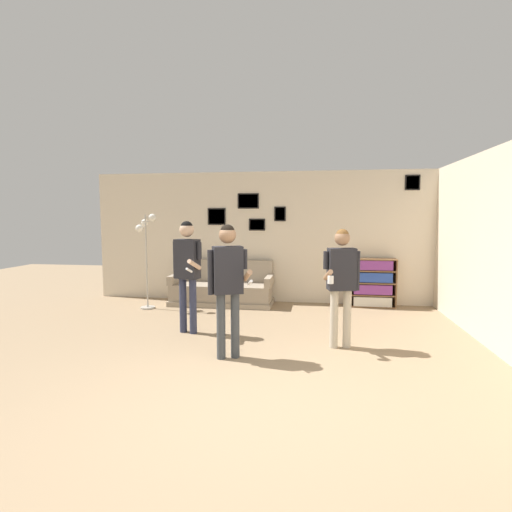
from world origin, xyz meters
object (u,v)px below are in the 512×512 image
object	(u,v)px
bookshelf	(372,283)
person_player_foreground_center	(228,277)
couch	(222,290)
floor_lamp	(146,242)
person_watcher_holding_cup	(341,276)
person_player_foreground_left	(187,264)

from	to	relation	value
bookshelf	person_player_foreground_center	distance (m)	3.96
couch	floor_lamp	size ratio (longest dim) A/B	1.12
floor_lamp	person_player_foreground_center	distance (m)	3.27
floor_lamp	couch	bearing A→B (deg)	24.39
couch	bookshelf	xyz separation A→B (m)	(2.99, 0.20, 0.19)
couch	bookshelf	bearing A→B (deg)	3.78
floor_lamp	person_watcher_holding_cup	bearing A→B (deg)	-27.07
couch	floor_lamp	distance (m)	1.78
bookshelf	person_watcher_holding_cup	xyz separation A→B (m)	(-0.77, -2.63, 0.51)
person_player_foreground_left	person_watcher_holding_cup	distance (m)	2.30
person_player_foreground_left	person_watcher_holding_cup	bearing A→B (deg)	-9.08
couch	person_player_foreground_left	xyz separation A→B (m)	(-0.05, -2.07, 0.77)
person_player_foreground_left	couch	bearing A→B (deg)	88.69
couch	person_watcher_holding_cup	distance (m)	3.37
floor_lamp	person_player_foreground_center	size ratio (longest dim) A/B	1.09
floor_lamp	person_player_foreground_left	world-z (taller)	floor_lamp
couch	person_watcher_holding_cup	size ratio (longest dim) A/B	1.27
person_player_foreground_left	floor_lamp	bearing A→B (deg)	131.62
couch	person_watcher_holding_cup	bearing A→B (deg)	-47.59
bookshelf	person_watcher_holding_cup	world-z (taller)	person_watcher_holding_cup
person_player_foreground_center	person_watcher_holding_cup	bearing A→B (deg)	23.88
person_player_foreground_center	person_watcher_holding_cup	xyz separation A→B (m)	(1.42, 0.63, -0.05)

